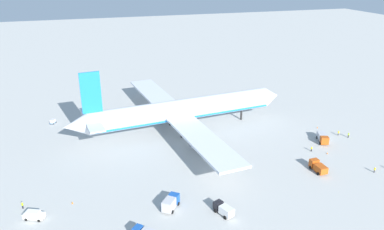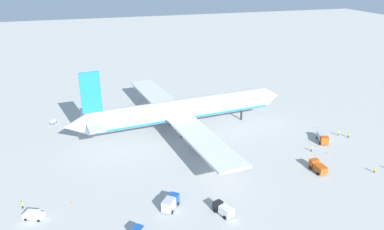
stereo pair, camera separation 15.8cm
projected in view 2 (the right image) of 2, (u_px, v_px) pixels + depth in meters
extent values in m
plane|color=#B2B2AD|center=(184.00, 129.00, 130.42)|extent=(600.00, 600.00, 0.00)
cylinder|color=silver|center=(184.00, 109.00, 127.69)|extent=(64.21, 13.54, 7.03)
cone|color=silver|center=(271.00, 96.00, 140.45)|extent=(6.30, 7.43, 6.89)
cone|color=silver|center=(75.00, 126.00, 114.67)|extent=(7.68, 7.36, 6.68)
cube|color=#1972BF|center=(91.00, 93.00, 113.05)|extent=(6.02, 1.11, 12.64)
cube|color=silver|center=(89.00, 113.00, 120.97)|extent=(5.36, 9.97, 0.36)
cube|color=silver|center=(95.00, 126.00, 111.01)|extent=(5.36, 9.97, 0.36)
cube|color=silver|center=(155.00, 94.00, 145.82)|extent=(12.78, 38.04, 0.70)
cylinder|color=slate|center=(162.00, 104.00, 142.26)|extent=(5.09, 4.34, 3.87)
cube|color=silver|center=(203.00, 140.00, 108.00)|extent=(12.78, 38.04, 0.70)
cylinder|color=slate|center=(198.00, 139.00, 114.00)|extent=(6.24, 4.55, 3.97)
cylinder|color=black|center=(241.00, 115.00, 137.91)|extent=(0.70, 0.70, 3.86)
cylinder|color=black|center=(170.00, 120.00, 133.24)|extent=(0.70, 0.70, 3.86)
cylinder|color=black|center=(182.00, 132.00, 123.83)|extent=(0.70, 0.70, 3.86)
cube|color=#1972BF|center=(184.00, 115.00, 128.40)|extent=(61.63, 12.93, 0.50)
cube|color=#194CA5|center=(174.00, 198.00, 89.44)|extent=(2.77, 2.68, 2.32)
cube|color=#B2B2B7|center=(169.00, 205.00, 86.91)|extent=(3.86, 4.01, 2.46)
cube|color=black|center=(175.00, 195.00, 89.71)|extent=(1.53, 1.26, 1.02)
cylinder|color=black|center=(169.00, 202.00, 90.12)|extent=(0.80, 0.89, 0.90)
cylinder|color=black|center=(178.00, 204.00, 89.34)|extent=(0.80, 0.89, 0.90)
cylinder|color=black|center=(163.00, 210.00, 87.15)|extent=(0.80, 0.89, 0.90)
cylinder|color=black|center=(172.00, 212.00, 86.37)|extent=(0.80, 0.89, 0.90)
cube|color=black|center=(135.00, 228.00, 78.66)|extent=(1.28, 1.33, 0.91)
cube|color=#BF4C14|center=(314.00, 163.00, 105.24)|extent=(2.38, 1.71, 2.22)
cube|color=#BF4C14|center=(321.00, 169.00, 102.66)|extent=(2.41, 3.50, 1.81)
cube|color=black|center=(313.00, 160.00, 105.56)|extent=(1.98, 0.11, 0.98)
cylinder|color=black|center=(310.00, 168.00, 105.16)|extent=(0.31, 0.90, 0.90)
cylinder|color=black|center=(317.00, 166.00, 105.85)|extent=(0.31, 0.90, 0.90)
cylinder|color=black|center=(318.00, 174.00, 102.02)|extent=(0.31, 0.90, 0.90)
cylinder|color=black|center=(326.00, 172.00, 102.70)|extent=(0.31, 0.90, 0.90)
cube|color=#BF4C14|center=(325.00, 140.00, 118.70)|extent=(2.91, 2.73, 2.26)
cube|color=#B2B2B7|center=(322.00, 136.00, 122.11)|extent=(3.70, 4.72, 1.95)
cube|color=black|center=(325.00, 140.00, 117.84)|extent=(1.85, 0.80, 1.00)
cylinder|color=black|center=(328.00, 143.00, 119.23)|extent=(0.61, 0.95, 0.90)
cylinder|color=black|center=(320.00, 143.00, 119.39)|extent=(0.61, 0.95, 0.90)
cylinder|color=black|center=(324.00, 138.00, 123.20)|extent=(0.61, 0.95, 0.90)
cylinder|color=black|center=(317.00, 137.00, 123.36)|extent=(0.61, 0.95, 0.90)
cube|color=black|center=(218.00, 205.00, 87.14)|extent=(2.46, 2.18, 1.93)
cube|color=silver|center=(226.00, 211.00, 85.17)|extent=(3.06, 3.69, 1.86)
cube|color=black|center=(216.00, 202.00, 87.35)|extent=(1.62, 0.71, 0.85)
cylinder|color=black|center=(215.00, 211.00, 86.79)|extent=(0.61, 0.95, 0.90)
cylinder|color=black|center=(221.00, 207.00, 87.99)|extent=(0.61, 0.95, 0.90)
cylinder|color=black|center=(225.00, 218.00, 84.44)|extent=(0.61, 0.95, 0.90)
cylinder|color=black|center=(231.00, 214.00, 85.64)|extent=(0.61, 0.95, 0.90)
cube|color=white|center=(34.00, 215.00, 84.51)|extent=(4.92, 3.60, 1.10)
cube|color=white|center=(32.00, 212.00, 84.23)|extent=(3.35, 2.74, 0.55)
cylinder|color=black|center=(43.00, 215.00, 85.38)|extent=(0.67, 0.47, 0.64)
cylinder|color=black|center=(39.00, 221.00, 83.68)|extent=(0.67, 0.47, 0.64)
cylinder|color=black|center=(30.00, 214.00, 85.75)|extent=(0.67, 0.47, 0.64)
cylinder|color=black|center=(26.00, 219.00, 84.04)|extent=(0.67, 0.47, 0.64)
cube|color=#26598C|center=(53.00, 123.00, 135.30)|extent=(2.36, 2.69, 0.15)
cylinder|color=#333338|center=(51.00, 124.00, 133.98)|extent=(0.37, 0.56, 0.08)
cube|color=silver|center=(53.00, 121.00, 135.06)|extent=(2.05, 2.30, 1.12)
cylinder|color=black|center=(54.00, 124.00, 134.39)|extent=(0.30, 0.41, 0.40)
cylinder|color=black|center=(50.00, 124.00, 134.67)|extent=(0.30, 0.41, 0.40)
cylinder|color=black|center=(56.00, 122.00, 135.97)|extent=(0.30, 0.41, 0.40)
cylinder|color=black|center=(53.00, 122.00, 136.25)|extent=(0.30, 0.41, 0.40)
cylinder|color=#3F3F47|center=(338.00, 134.00, 125.71)|extent=(0.45, 0.45, 0.84)
cylinder|color=yellow|center=(339.00, 132.00, 125.43)|extent=(0.57, 0.57, 0.63)
sphere|color=beige|center=(339.00, 131.00, 125.28)|extent=(0.23, 0.23, 0.23)
cylinder|color=black|center=(311.00, 150.00, 115.06)|extent=(0.45, 0.45, 0.81)
cylinder|color=yellow|center=(312.00, 148.00, 114.80)|extent=(0.57, 0.57, 0.61)
sphere|color=beige|center=(312.00, 147.00, 114.64)|extent=(0.22, 0.22, 0.22)
cylinder|color=black|center=(348.00, 136.00, 124.09)|extent=(0.45, 0.45, 0.89)
cylinder|color=#B2F219|center=(349.00, 134.00, 123.80)|extent=(0.56, 0.56, 0.67)
sphere|color=tan|center=(349.00, 133.00, 123.63)|extent=(0.24, 0.24, 0.24)
cylinder|color=black|center=(23.00, 207.00, 88.26)|extent=(0.45, 0.45, 0.85)
cylinder|color=#B2F219|center=(22.00, 204.00, 87.98)|extent=(0.56, 0.56, 0.64)
sphere|color=beige|center=(22.00, 202.00, 87.82)|extent=(0.23, 0.23, 0.23)
cylinder|color=#3F3F47|center=(374.00, 171.00, 103.34)|extent=(0.45, 0.45, 0.82)
cylinder|color=yellow|center=(375.00, 169.00, 103.07)|extent=(0.56, 0.56, 0.61)
sphere|color=beige|center=(375.00, 168.00, 102.92)|extent=(0.22, 0.22, 0.22)
cone|color=orange|center=(318.00, 127.00, 131.30)|extent=(0.36, 0.36, 0.55)
cone|color=orange|center=(72.00, 203.00, 90.06)|extent=(0.36, 0.36, 0.55)
cone|color=orange|center=(257.00, 99.00, 158.76)|extent=(0.36, 0.36, 0.55)
cone|color=orange|center=(327.00, 153.00, 113.51)|extent=(0.36, 0.36, 0.55)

